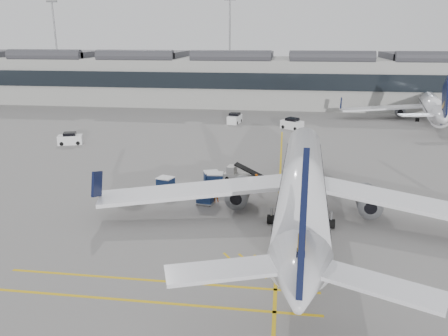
# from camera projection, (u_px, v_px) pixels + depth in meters

# --- Properties ---
(ground) EXTENTS (220.00, 220.00, 0.00)m
(ground) POSITION_uv_depth(u_px,v_px,m) (168.00, 221.00, 40.04)
(ground) COLOR gray
(ground) RESTS_ON ground
(terminal) EXTENTS (200.00, 20.45, 12.40)m
(terminal) POSITION_uv_depth(u_px,v_px,m) (243.00, 78.00, 106.37)
(terminal) COLOR #9E9E99
(terminal) RESTS_ON ground
(light_masts) EXTENTS (113.00, 0.60, 25.45)m
(light_masts) POSITION_uv_depth(u_px,v_px,m) (242.00, 42.00, 117.47)
(light_masts) COLOR slate
(light_masts) RESTS_ON ground
(apron_markings) EXTENTS (0.25, 60.00, 0.01)m
(apron_markings) POSITION_uv_depth(u_px,v_px,m) (280.00, 189.00, 48.22)
(apron_markings) COLOR gold
(apron_markings) RESTS_ON ground
(airliner_main) EXTENTS (37.88, 41.45, 11.01)m
(airliner_main) POSITION_uv_depth(u_px,v_px,m) (303.00, 185.00, 39.90)
(airliner_main) COLOR white
(airliner_main) RESTS_ON ground
(airliner_far) EXTENTS (34.49, 38.02, 10.21)m
(airliner_far) POSITION_uv_depth(u_px,v_px,m) (432.00, 106.00, 85.67)
(airliner_far) COLOR white
(airliner_far) RESTS_ON ground
(belt_loader) EXTENTS (4.99, 2.37, 1.98)m
(belt_loader) POSITION_uv_depth(u_px,v_px,m) (240.00, 175.00, 51.29)
(belt_loader) COLOR #BAB8B1
(belt_loader) RESTS_ON ground
(baggage_cart_a) EXTENTS (1.91, 1.61, 1.92)m
(baggage_cart_a) POSITION_uv_depth(u_px,v_px,m) (215.00, 181.00, 47.82)
(baggage_cart_a) COLOR gray
(baggage_cart_a) RESTS_ON ground
(baggage_cart_b) EXTENTS (1.83, 1.58, 1.73)m
(baggage_cart_b) POSITION_uv_depth(u_px,v_px,m) (205.00, 195.00, 43.82)
(baggage_cart_b) COLOR gray
(baggage_cart_b) RESTS_ON ground
(baggage_cart_c) EXTENTS (2.08, 1.89, 1.80)m
(baggage_cart_c) POSITION_uv_depth(u_px,v_px,m) (211.00, 179.00, 48.79)
(baggage_cart_c) COLOR gray
(baggage_cart_c) RESTS_ON ground
(baggage_cart_d) EXTENTS (2.07, 1.88, 1.81)m
(baggage_cart_d) POSITION_uv_depth(u_px,v_px,m) (166.00, 185.00, 46.75)
(baggage_cart_d) COLOR gray
(baggage_cart_d) RESTS_ON ground
(ramp_agent_a) EXTENTS (0.82, 0.82, 1.92)m
(ramp_agent_a) POSITION_uv_depth(u_px,v_px,m) (257.00, 182.00, 47.53)
(ramp_agent_a) COLOR #DC570B
(ramp_agent_a) RESTS_ON ground
(ramp_agent_b) EXTENTS (1.05, 1.00, 1.71)m
(ramp_agent_b) POSITION_uv_depth(u_px,v_px,m) (215.00, 194.00, 44.43)
(ramp_agent_b) COLOR orange
(ramp_agent_b) RESTS_ON ground
(pushback_tug) EXTENTS (2.55, 1.72, 1.35)m
(pushback_tug) POSITION_uv_depth(u_px,v_px,m) (132.00, 196.00, 44.48)
(pushback_tug) COLOR #525548
(pushback_tug) RESTS_ON ground
(safety_cone_nose) EXTENTS (0.35, 0.35, 0.48)m
(safety_cone_nose) POSITION_uv_depth(u_px,v_px,m) (297.00, 164.00, 56.87)
(safety_cone_nose) COLOR #F24C0A
(safety_cone_nose) RESTS_ON ground
(safety_cone_engine) EXTENTS (0.38, 0.38, 0.52)m
(safety_cone_engine) POSITION_uv_depth(u_px,v_px,m) (315.00, 199.00, 44.69)
(safety_cone_engine) COLOR #F24C0A
(safety_cone_engine) RESTS_ON ground
(service_van_left) EXTENTS (4.02, 2.88, 1.87)m
(service_van_left) POSITION_uv_depth(u_px,v_px,m) (70.00, 139.00, 67.86)
(service_van_left) COLOR white
(service_van_left) RESTS_ON ground
(service_van_mid) EXTENTS (2.67, 4.18, 1.99)m
(service_van_mid) POSITION_uv_depth(u_px,v_px,m) (235.00, 118.00, 84.02)
(service_van_mid) COLOR white
(service_van_mid) RESTS_ON ground
(service_van_right) EXTENTS (4.32, 3.79, 2.00)m
(service_van_right) POSITION_uv_depth(u_px,v_px,m) (292.00, 124.00, 78.88)
(service_van_right) COLOR white
(service_van_right) RESTS_ON ground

